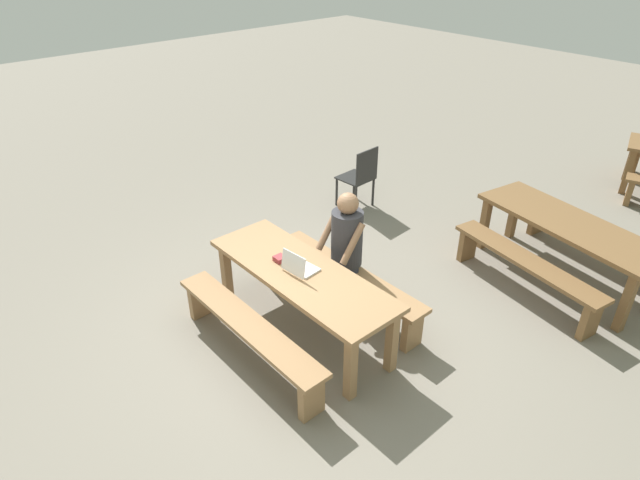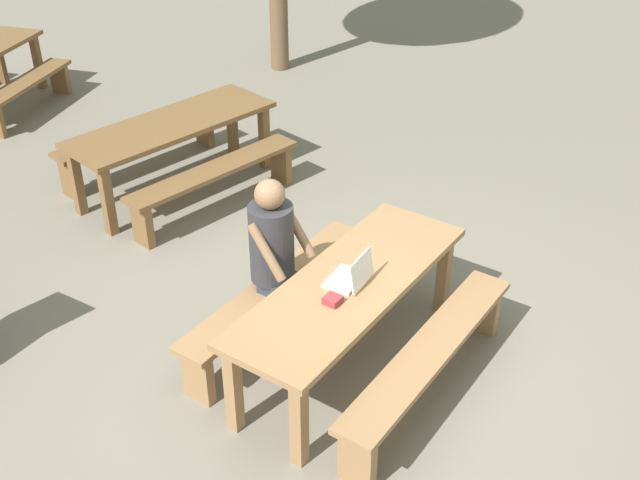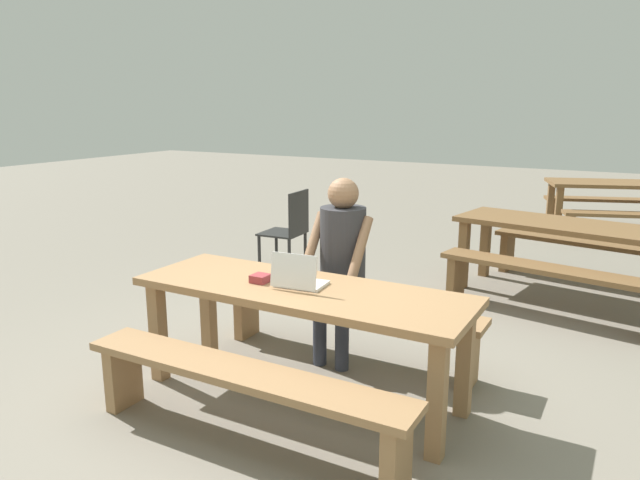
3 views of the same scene
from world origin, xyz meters
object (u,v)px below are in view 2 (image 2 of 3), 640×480
(picnic_table_front, at_px, (350,293))
(small_pouch, at_px, (333,300))
(person_seated, at_px, (275,249))
(picnic_table_rear, at_px, (173,132))
(laptop, at_px, (351,276))

(picnic_table_front, relative_size, small_pouch, 20.00)
(person_seated, xyz_separation_m, picnic_table_rear, (1.30, 2.28, -0.16))
(laptop, relative_size, picnic_table_rear, 0.15)
(laptop, xyz_separation_m, person_seated, (-0.03, 0.64, -0.00))
(laptop, distance_m, person_seated, 0.64)
(laptop, bearing_deg, picnic_table_front, -127.41)
(picnic_table_front, height_order, picnic_table_rear, picnic_table_rear)
(picnic_table_front, xyz_separation_m, picnic_table_rear, (1.26, 2.90, 0.01))
(small_pouch, bearing_deg, laptop, 5.05)
(small_pouch, distance_m, picnic_table_rear, 3.33)
(small_pouch, distance_m, person_seated, 0.71)
(person_seated, bearing_deg, picnic_table_rear, 60.24)
(picnic_table_front, height_order, person_seated, person_seated)
(small_pouch, height_order, picnic_table_rear, small_pouch)
(small_pouch, relative_size, picnic_table_rear, 0.05)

